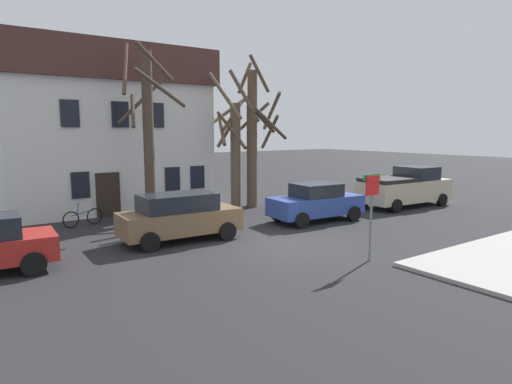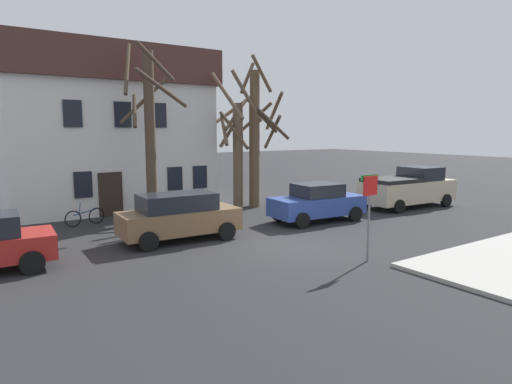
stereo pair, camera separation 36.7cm
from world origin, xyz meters
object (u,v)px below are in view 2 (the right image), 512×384
object	(u,v)px
tree_bare_end	(255,150)
building_main	(106,128)
tree_bare_mid	(237,145)
tree_bare_near	(149,129)
street_sign_pole	(370,201)
bicycle_leaning	(85,217)
tree_bare_far	(255,134)
car_brown_wagon	(179,216)
pickup_truck_beige	(408,188)
car_blue_sedan	(317,203)

from	to	relation	value
tree_bare_end	building_main	bearing A→B (deg)	144.38
tree_bare_mid	tree_bare_near	bearing A→B (deg)	-168.68
street_sign_pole	bicycle_leaning	world-z (taller)	street_sign_pole
building_main	bicycle_leaning	distance (m)	6.45
tree_bare_far	car_brown_wagon	size ratio (longest dim) A/B	1.75
building_main	street_sign_pole	world-z (taller)	building_main
street_sign_pole	tree_bare_mid	bearing A→B (deg)	79.57
tree_bare_end	pickup_truck_beige	size ratio (longest dim) A/B	1.02
street_sign_pole	bicycle_leaning	size ratio (longest dim) A/B	1.58
building_main	street_sign_pole	distance (m)	15.73
car_brown_wagon	pickup_truck_beige	bearing A→B (deg)	-0.47
tree_bare_mid	pickup_truck_beige	xyz separation A→B (m)	(7.45, -5.30, -2.25)
tree_bare_near	bicycle_leaning	distance (m)	4.72
car_blue_sedan	street_sign_pole	distance (m)	6.31
car_brown_wagon	pickup_truck_beige	size ratio (longest dim) A/B	0.81
car_brown_wagon	street_sign_pole	world-z (taller)	street_sign_pole
pickup_truck_beige	street_sign_pole	world-z (taller)	street_sign_pole
pickup_truck_beige	street_sign_pole	xyz separation A→B (m)	(-9.47, -5.67, 0.89)
tree_bare_far	car_brown_wagon	world-z (taller)	tree_bare_far
tree_bare_end	tree_bare_far	bearing A→B (deg)	-119.06
building_main	bicycle_leaning	world-z (taller)	building_main
tree_bare_near	car_blue_sedan	bearing A→B (deg)	-36.06
tree_bare_near	tree_bare_mid	size ratio (longest dim) A/B	1.12
tree_bare_far	street_sign_pole	bearing A→B (deg)	-104.80
pickup_truck_beige	car_brown_wagon	bearing A→B (deg)	179.53
building_main	tree_bare_far	xyz separation A→B (m)	(6.36, -4.85, -0.31)
building_main	tree_bare_end	world-z (taller)	building_main
tree_bare_mid	tree_bare_end	size ratio (longest dim) A/B	1.26
tree_bare_far	bicycle_leaning	xyz separation A→B (m)	(-8.70, 0.22, -3.52)
building_main	tree_bare_far	world-z (taller)	building_main
tree_bare_near	car_brown_wagon	size ratio (longest dim) A/B	1.78
building_main	tree_bare_mid	size ratio (longest dim) A/B	1.49
car_blue_sedan	car_brown_wagon	bearing A→B (deg)	177.76
tree_bare_far	tree_bare_end	bearing A→B (deg)	60.94
tree_bare_near	tree_bare_mid	xyz separation A→B (m)	(5.21, 1.04, -0.85)
tree_bare_near	bicycle_leaning	xyz separation A→B (m)	(-2.80, 0.57, -3.76)
tree_bare_far	car_brown_wagon	bearing A→B (deg)	-145.12
car_brown_wagon	street_sign_pole	xyz separation A→B (m)	(3.73, -5.78, 0.99)
tree_bare_end	tree_bare_mid	bearing A→B (deg)	149.25
tree_bare_mid	tree_bare_far	bearing A→B (deg)	-45.10
car_blue_sedan	building_main	bearing A→B (deg)	124.09
building_main	street_sign_pole	size ratio (longest dim) A/B	3.87
tree_bare_near	pickup_truck_beige	distance (m)	13.71
tree_bare_far	bicycle_leaning	size ratio (longest dim) A/B	4.52
bicycle_leaning	building_main	bearing A→B (deg)	63.16
tree_bare_mid	pickup_truck_beige	world-z (taller)	tree_bare_mid
building_main	tree_bare_mid	world-z (taller)	building_main
pickup_truck_beige	tree_bare_near	bearing A→B (deg)	161.43
tree_bare_near	street_sign_pole	bearing A→B (deg)	-72.17
pickup_truck_beige	building_main	bearing A→B (deg)	144.21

